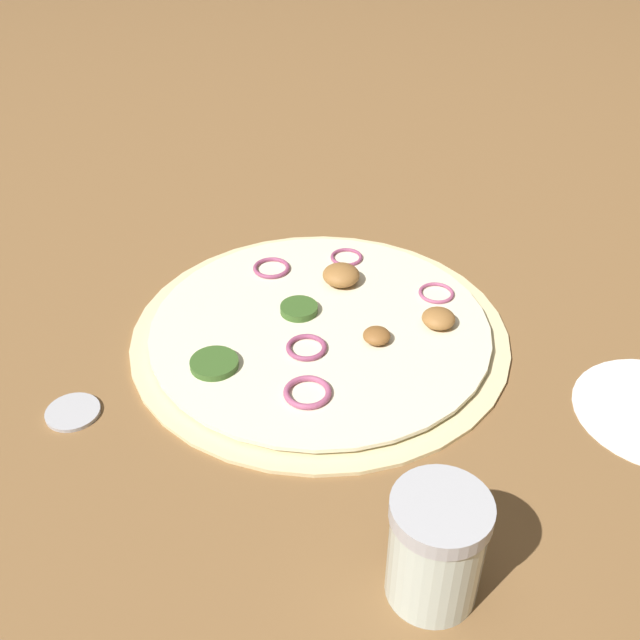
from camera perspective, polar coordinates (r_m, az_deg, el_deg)
The scene contains 4 objects.
ground_plane at distance 0.72m, azimuth 0.00°, elevation -1.13°, with size 3.00×3.00×0.00m, color brown.
pizza at distance 0.72m, azimuth 0.09°, elevation -0.68°, with size 0.36×0.36×0.03m.
spice_jar at distance 0.50m, azimuth 8.83°, elevation -16.78°, with size 0.06×0.06×0.09m.
loose_cap at distance 0.67m, azimuth -18.34°, elevation -6.57°, with size 0.05×0.05×0.01m.
Camera 1 is at (0.56, -0.10, 0.44)m, focal length 42.00 mm.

